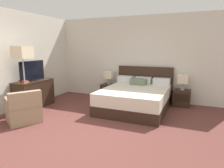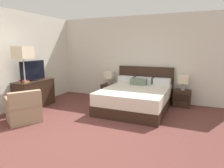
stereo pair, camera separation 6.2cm
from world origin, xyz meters
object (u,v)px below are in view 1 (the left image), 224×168
at_px(tv, 32,71).
at_px(armchair_by_window, 24,110).
at_px(nightstand_right, 182,98).
at_px(bed, 136,97).
at_px(table_lamp_left, 109,75).
at_px(book_blue_cover, 23,81).
at_px(dresser, 34,93).
at_px(table_lamp_right, 183,79).
at_px(book_red_cover, 24,82).
at_px(floor_lamp, 23,56).
at_px(nightstand_left, 109,91).

xyz_separation_m(tv, armchair_by_window, (0.65, -0.99, -0.77)).
xyz_separation_m(nightstand_right, tv, (-3.91, -1.78, 0.81)).
distance_m(nightstand_right, tv, 4.38).
distance_m(bed, table_lamp_left, 1.49).
bearing_deg(book_blue_cover, dresser, 89.81).
bearing_deg(table_lamp_right, bed, -146.21).
relative_size(tv, book_blue_cover, 3.71).
xyz_separation_m(nightstand_right, table_lamp_right, (0.00, 0.00, 0.55)).
relative_size(dresser, book_red_cover, 5.41).
bearing_deg(book_blue_cover, table_lamp_left, 53.56).
bearing_deg(armchair_by_window, tv, 123.03).
bearing_deg(tv, nightstand_right, 24.49).
distance_m(nightstand_right, table_lamp_right, 0.55).
bearing_deg(dresser, armchair_by_window, -57.00).
height_order(book_red_cover, armchair_by_window, book_red_cover).
distance_m(dresser, floor_lamp, 1.20).
relative_size(book_red_cover, floor_lamp, 0.13).
bearing_deg(nightstand_left, tv, -131.33).
bearing_deg(nightstand_right, dresser, -155.58).
xyz_separation_m(bed, nightstand_left, (-1.17, 0.78, -0.08)).
height_order(nightstand_right, table_lamp_right, table_lamp_right).
height_order(bed, table_lamp_left, bed).
bearing_deg(nightstand_left, table_lamp_left, 90.00).
bearing_deg(bed, tv, -159.97).
distance_m(armchair_by_window, floor_lamp, 1.41).
bearing_deg(table_lamp_left, bed, -33.82).
height_order(nightstand_left, tv, tv).
distance_m(book_red_cover, armchair_by_window, 1.04).
bearing_deg(dresser, nightstand_right, 24.42).
xyz_separation_m(nightstand_right, table_lamp_left, (-2.34, 0.00, 0.55)).
bearing_deg(floor_lamp, table_lamp_right, 30.86).
bearing_deg(nightstand_right, armchair_by_window, -139.63).
bearing_deg(table_lamp_right, book_red_cover, -151.37).
bearing_deg(book_red_cover, tv, 92.03).
bearing_deg(book_blue_cover, book_red_cover, 0.00).
distance_m(nightstand_right, armchair_by_window, 4.29).
height_order(nightstand_right, table_lamp_left, table_lamp_left).
bearing_deg(book_red_cover, bed, 26.23).
xyz_separation_m(nightstand_right, book_blue_cover, (-3.92, -2.13, 0.58)).
relative_size(table_lamp_left, dresser, 0.37).
bearing_deg(bed, book_blue_cover, -153.90).
distance_m(book_red_cover, book_blue_cover, 0.03).
distance_m(nightstand_left, table_lamp_left, 0.55).
relative_size(bed, table_lamp_left, 4.94).
bearing_deg(bed, table_lamp_left, 146.18).
relative_size(bed, table_lamp_right, 4.94).
bearing_deg(book_red_cover, nightstand_right, 28.61).
height_order(nightstand_right, book_blue_cover, book_blue_cover).
relative_size(table_lamp_left, floor_lamp, 0.25).
relative_size(dresser, floor_lamp, 0.68).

